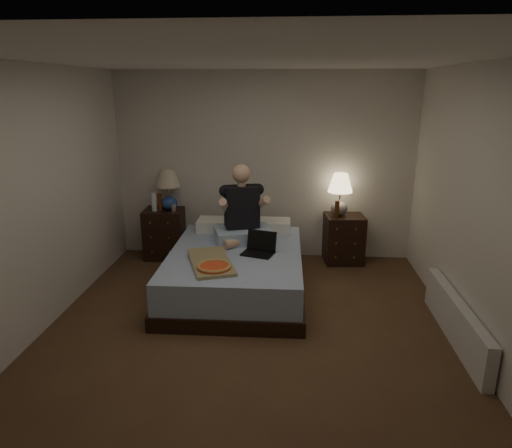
# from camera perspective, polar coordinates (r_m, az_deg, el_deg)

# --- Properties ---
(floor) EXTENTS (4.00, 4.50, 0.00)m
(floor) POSITION_cam_1_polar(r_m,az_deg,el_deg) (4.49, -0.94, -13.83)
(floor) COLOR brown
(floor) RESTS_ON ground
(ceiling) EXTENTS (4.00, 4.50, 0.00)m
(ceiling) POSITION_cam_1_polar(r_m,az_deg,el_deg) (3.87, -1.13, 19.97)
(ceiling) COLOR white
(ceiling) RESTS_ON ground
(wall_back) EXTENTS (4.00, 0.00, 2.50)m
(wall_back) POSITION_cam_1_polar(r_m,az_deg,el_deg) (6.19, 1.00, 7.16)
(wall_back) COLOR white
(wall_back) RESTS_ON ground
(wall_front) EXTENTS (4.00, 0.00, 2.50)m
(wall_front) POSITION_cam_1_polar(r_m,az_deg,el_deg) (1.94, -7.71, -15.68)
(wall_front) COLOR white
(wall_front) RESTS_ON ground
(wall_left) EXTENTS (0.00, 4.50, 2.50)m
(wall_left) POSITION_cam_1_polar(r_m,az_deg,el_deg) (4.64, -26.47, 2.10)
(wall_left) COLOR white
(wall_left) RESTS_ON ground
(wall_right) EXTENTS (0.00, 4.50, 2.50)m
(wall_right) POSITION_cam_1_polar(r_m,az_deg,el_deg) (4.30, 26.57, 1.04)
(wall_right) COLOR white
(wall_right) RESTS_ON ground
(bed) EXTENTS (1.51, 1.99, 0.49)m
(bed) POSITION_cam_1_polar(r_m,az_deg,el_deg) (5.28, -2.53, -5.92)
(bed) COLOR #5D82BA
(bed) RESTS_ON floor
(nightstand_left) EXTENTS (0.54, 0.50, 0.68)m
(nightstand_left) POSITION_cam_1_polar(r_m,az_deg,el_deg) (6.44, -11.31, -1.12)
(nightstand_left) COLOR black
(nightstand_left) RESTS_ON floor
(nightstand_right) EXTENTS (0.54, 0.50, 0.65)m
(nightstand_right) POSITION_cam_1_polar(r_m,az_deg,el_deg) (6.25, 10.89, -1.81)
(nightstand_right) COLOR black
(nightstand_right) RESTS_ON floor
(lamp_left) EXTENTS (0.39, 0.39, 0.56)m
(lamp_left) POSITION_cam_1_polar(r_m,az_deg,el_deg) (6.26, -10.89, 4.27)
(lamp_left) COLOR #284595
(lamp_left) RESTS_ON nightstand_left
(lamp_right) EXTENTS (0.40, 0.40, 0.56)m
(lamp_right) POSITION_cam_1_polar(r_m,az_deg,el_deg) (6.08, 10.44, 3.62)
(lamp_right) COLOR gray
(lamp_right) RESTS_ON nightstand_right
(water_bottle) EXTENTS (0.07, 0.07, 0.25)m
(water_bottle) POSITION_cam_1_polar(r_m,az_deg,el_deg) (6.27, -12.62, 2.72)
(water_bottle) COLOR white
(water_bottle) RESTS_ON nightstand_left
(soda_can) EXTENTS (0.07, 0.07, 0.10)m
(soda_can) POSITION_cam_1_polar(r_m,az_deg,el_deg) (6.23, -10.27, 2.06)
(soda_can) COLOR beige
(soda_can) RESTS_ON nightstand_left
(beer_bottle_left) EXTENTS (0.06, 0.06, 0.23)m
(beer_bottle_left) POSITION_cam_1_polar(r_m,az_deg,el_deg) (6.28, -11.93, 2.69)
(beer_bottle_left) COLOR #5A2D0C
(beer_bottle_left) RESTS_ON nightstand_left
(beer_bottle_right) EXTENTS (0.06, 0.06, 0.23)m
(beer_bottle_right) POSITION_cam_1_polar(r_m,az_deg,el_deg) (5.99, 10.08, 1.82)
(beer_bottle_right) COLOR #50270B
(beer_bottle_right) RESTS_ON nightstand_right
(person) EXTENTS (0.78, 0.69, 0.93)m
(person) POSITION_cam_1_polar(r_m,az_deg,el_deg) (5.39, -1.69, 2.53)
(person) COLOR black
(person) RESTS_ON bed
(laptop) EXTENTS (0.41, 0.37, 0.24)m
(laptop) POSITION_cam_1_polar(r_m,az_deg,el_deg) (5.05, 0.24, -2.55)
(laptop) COLOR black
(laptop) RESTS_ON bed
(pizza_box) EXTENTS (0.63, 0.85, 0.08)m
(pizza_box) POSITION_cam_1_polar(r_m,az_deg,el_deg) (4.65, -5.27, -5.44)
(pizza_box) COLOR tan
(pizza_box) RESTS_ON bed
(radiator) EXTENTS (0.10, 1.60, 0.40)m
(radiator) POSITION_cam_1_polar(r_m,az_deg,el_deg) (4.71, 23.70, -11.02)
(radiator) COLOR silver
(radiator) RESTS_ON floor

